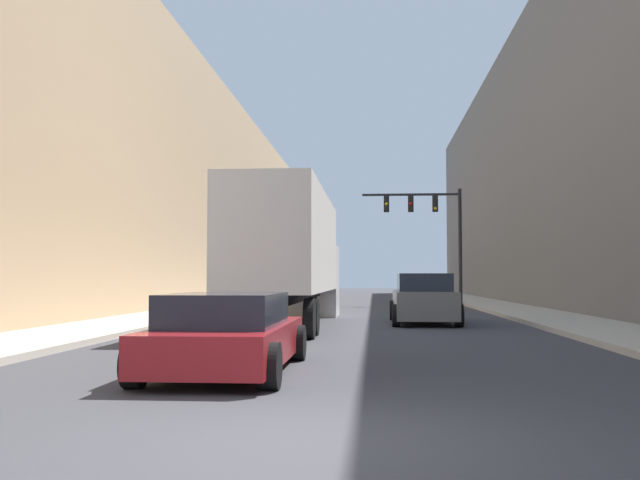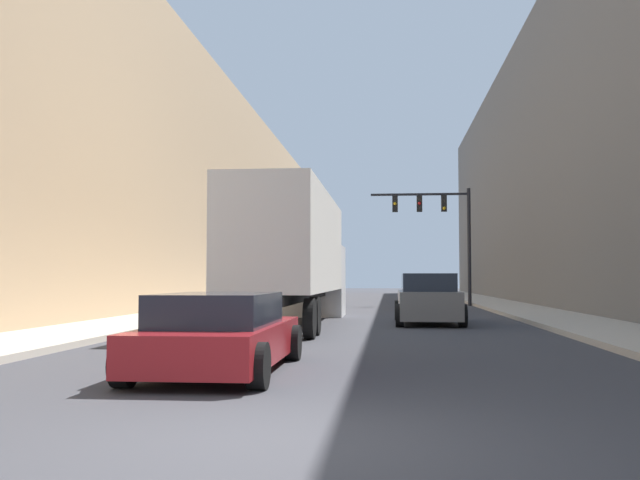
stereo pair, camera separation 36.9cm
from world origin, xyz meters
name	(u,v)px [view 2 (the right image)]	position (x,y,z in m)	size (l,w,h in m)	color
ground_plane	(268,443)	(0.00, 0.00, 0.00)	(200.00, 200.00, 0.00)	#38383D
sidewalk_right	(508,307)	(7.02, 30.00, 0.07)	(2.90, 80.00, 0.15)	#B2A899
sidewalk_left	(233,306)	(-7.02, 30.00, 0.07)	(2.90, 80.00, 0.15)	#B2A899
building_right	(597,155)	(11.47, 30.00, 7.67)	(6.00, 80.00, 15.33)	#66605B
building_left	(151,179)	(-11.47, 30.00, 6.76)	(6.00, 80.00, 13.52)	tan
semi_truck	(295,254)	(-1.91, 16.15, 2.28)	(2.43, 13.05, 4.04)	silver
sedan_car	(220,334)	(-1.58, 4.73, 0.61)	(2.11, 4.77, 1.25)	maroon
suv_car	(428,300)	(2.36, 17.30, 0.79)	(2.15, 4.83, 1.64)	slate
traffic_signal_gantry	(443,223)	(4.01, 32.74, 4.53)	(5.42, 0.35, 6.39)	black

